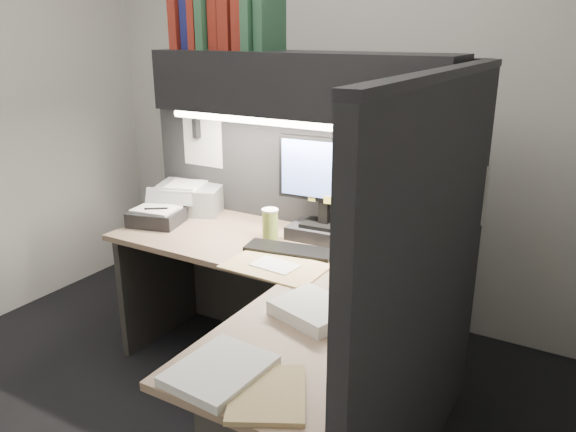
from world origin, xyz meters
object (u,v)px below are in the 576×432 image
Objects in this scene: overhead_shelf at (299,84)px; monitor at (324,200)px; telephone at (411,244)px; printer at (191,197)px; keyboard at (289,250)px; desk at (271,369)px; notebook_stack at (157,217)px; coffee_cup at (270,225)px.

monitor is at bearing 0.68° from overhead_shelf.
printer reaches higher than telephone.
monitor is 0.32m from keyboard.
keyboard is (-0.06, -0.24, -0.20)m from monitor.
telephone is (0.29, 0.81, 0.33)m from desk.
desk is at bearing -25.43° from notebook_stack.
overhead_shelf reaches higher than printer.
telephone is at bearing 2.41° from monitor.
keyboard is 0.84m from notebook_stack.
monitor reaches higher than notebook_stack.
monitor is at bearing 29.93° from coffee_cup.
coffee_cup is at bearing 139.05° from keyboard.
overhead_shelf is 10.35× the size of coffee_cup.
telephone is 1.38m from notebook_stack.
overhead_shelf is 0.71m from coffee_cup.
overhead_shelf is 3.61× the size of keyboard.
overhead_shelf is (-0.30, 0.75, 1.06)m from desk.
printer is at bearing 91.43° from notebook_stack.
desk is 1.33m from overhead_shelf.
monitor is 0.48m from telephone.
printer is at bearing 151.40° from keyboard.
printer is 0.30m from notebook_stack.
coffee_cup is (-0.68, -0.19, 0.03)m from telephone.
telephone reaches higher than keyboard.
monitor reaches higher than coffee_cup.
printer is (-0.67, 0.18, 0.00)m from coffee_cup.
notebook_stack is (-0.84, -0.02, 0.03)m from keyboard.
coffee_cup reaches higher than notebook_stack.
telephone is at bearing -21.10° from printer.
coffee_cup is (-0.17, 0.11, 0.06)m from keyboard.
desk is 3.25× the size of monitor.
monitor is 2.55× the size of telephone.
keyboard is 1.12× the size of printer.
notebook_stack is (-0.75, -0.25, -0.73)m from overhead_shelf.
monitor is at bearing 15.92° from notebook_stack.
notebook_stack is at bearing -161.25° from overhead_shelf.
keyboard is 2.87× the size of coffee_cup.
overhead_shelf is at bearing -24.97° from printer.
desk is at bearing -68.21° from overhead_shelf.
printer is (-1.35, -0.01, 0.04)m from telephone.
telephone is at bearing 15.39° from coffee_cup.
desk is 4.45× the size of printer.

